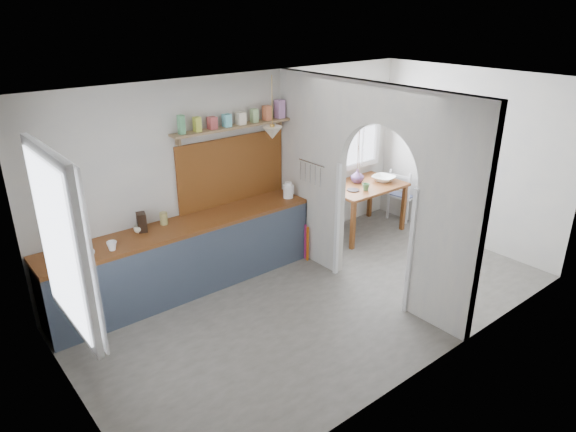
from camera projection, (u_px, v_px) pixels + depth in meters
floor at (321, 300)px, 6.36m from camera, size 5.80×3.20×0.01m
ceiling at (327, 87)px, 5.37m from camera, size 5.80×3.20×0.01m
walls at (324, 203)px, 5.86m from camera, size 5.81×3.21×2.60m
partition at (363, 177)px, 6.26m from camera, size 0.12×3.20×2.60m
kitchen_window at (59, 243)px, 4.06m from camera, size 0.10×1.16×1.50m
nook_window at (341, 130)px, 7.92m from camera, size 1.76×0.10×1.30m
counter at (185, 256)px, 6.48m from camera, size 3.50×0.60×0.90m
sink at (76, 256)px, 5.53m from camera, size 0.40×0.40×0.02m
backsplash at (232, 170)px, 6.85m from camera, size 1.65×0.03×0.90m
shelf at (234, 122)px, 6.54m from camera, size 1.75×0.20×0.21m
pendant_lamp at (272, 133)px, 6.55m from camera, size 0.26×0.26×0.16m
utensil_rail at (312, 163)px, 6.81m from camera, size 0.02×0.50×0.02m
dining_table at (362, 208)px, 8.15m from camera, size 1.28×0.86×0.79m
chair_left at (319, 220)px, 7.59m from camera, size 0.41×0.41×0.88m
chair_right at (404, 194)px, 8.66m from camera, size 0.46×0.46×0.88m
kettle at (288, 190)px, 7.12m from camera, size 0.21×0.18×0.23m
mug_a at (112, 246)px, 5.62m from camera, size 0.12×0.12×0.10m
mug_b at (138, 229)px, 6.06m from camera, size 0.14×0.14×0.09m
knife_block at (142, 222)px, 6.07m from camera, size 0.14×0.17×0.23m
jar at (164, 218)px, 6.27m from camera, size 0.13×0.13×0.15m
towel_magenta at (305, 242)px, 7.29m from camera, size 0.02×0.03×0.53m
towel_orange at (308, 245)px, 7.26m from camera, size 0.02×0.03×0.54m
bowl at (384, 179)px, 8.15m from camera, size 0.40×0.40×0.08m
table_cup at (366, 187)px, 7.75m from camera, size 0.12×0.12×0.10m
plate at (353, 190)px, 7.75m from camera, size 0.21×0.21×0.02m
vase at (357, 176)px, 8.06m from camera, size 0.26×0.26×0.22m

